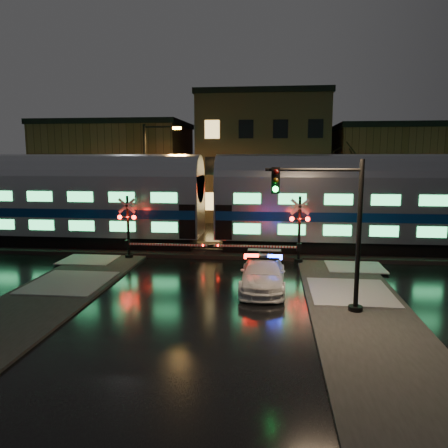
% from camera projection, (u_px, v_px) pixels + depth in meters
% --- Properties ---
extents(ground, '(120.00, 120.00, 0.00)m').
position_uv_depth(ground, '(214.00, 273.00, 22.90)').
color(ground, black).
rests_on(ground, ground).
extents(ballast, '(90.00, 4.20, 0.24)m').
position_uv_depth(ballast, '(224.00, 250.00, 27.79)').
color(ballast, black).
rests_on(ballast, ground).
extents(sidewalk_left, '(4.00, 20.00, 0.12)m').
position_uv_depth(sidewalk_left, '(35.00, 305.00, 17.71)').
color(sidewalk_left, '#2D2D2D').
rests_on(sidewalk_left, ground).
extents(sidewalk_right, '(4.00, 20.00, 0.12)m').
position_uv_depth(sidewalk_right, '(364.00, 318.00, 16.29)').
color(sidewalk_right, '#2D2D2D').
rests_on(sidewalk_right, ground).
extents(building_left, '(14.00, 10.00, 9.00)m').
position_uv_depth(building_left, '(118.00, 171.00, 45.24)').
color(building_left, '#553021').
rests_on(building_left, ground).
extents(building_mid, '(12.00, 11.00, 11.50)m').
position_uv_depth(building_mid, '(263.00, 159.00, 43.90)').
color(building_mid, brown).
rests_on(building_mid, ground).
extents(building_right, '(12.00, 10.00, 8.50)m').
position_uv_depth(building_right, '(397.00, 175.00, 42.21)').
color(building_right, '#553021').
rests_on(building_right, ground).
extents(train, '(51.00, 3.12, 5.92)m').
position_uv_depth(train, '(209.00, 199.00, 27.40)').
color(train, black).
rests_on(train, ballast).
extents(police_car, '(2.03, 4.94, 1.59)m').
position_uv_depth(police_car, '(263.00, 273.00, 19.99)').
color(police_car, white).
rests_on(police_car, ground).
extents(crossing_signal_right, '(5.43, 0.64, 3.85)m').
position_uv_depth(crossing_signal_right, '(293.00, 237.00, 24.46)').
color(crossing_signal_right, black).
rests_on(crossing_signal_right, ground).
extents(crossing_signal_left, '(5.32, 0.64, 3.77)m').
position_uv_depth(crossing_signal_left, '(134.00, 234.00, 25.47)').
color(crossing_signal_left, black).
rests_on(crossing_signal_left, ground).
extents(traffic_light, '(3.84, 0.70, 5.94)m').
position_uv_depth(traffic_light, '(334.00, 233.00, 16.52)').
color(traffic_light, black).
rests_on(traffic_light, ground).
extents(streetlight, '(2.78, 0.29, 8.32)m').
position_uv_depth(streetlight, '(149.00, 174.00, 31.65)').
color(streetlight, black).
rests_on(streetlight, ground).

